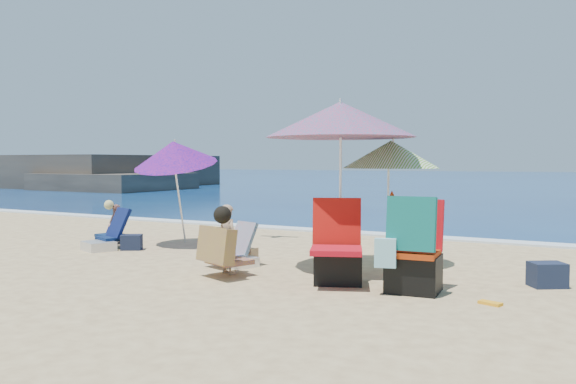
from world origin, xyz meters
The scene contains 18 objects.
ground centered at (0.00, 0.00, 0.00)m, with size 120.00×120.00×0.00m.
sea centered at (0.00, 45.00, -0.05)m, with size 120.00×80.00×0.12m.
foam centered at (0.00, 5.10, 0.02)m, with size 120.00×0.50×0.04m.
headland centered at (-27.29, 19.73, 0.57)m, with size 20.50×11.50×2.60m.
umbrella_turquoise centered at (0.55, 0.98, 2.14)m, with size 2.51×2.51×2.43m.
umbrella_striped centered at (1.03, 1.73, 1.66)m, with size 1.45×1.45×1.89m.
umbrella_blue centered at (-3.10, 1.78, 1.70)m, with size 1.75×1.80×2.08m.
furled_umbrella centered at (1.28, 1.11, 0.64)m, with size 0.15×0.15×1.16m.
chair_navy centered at (-3.89, 0.87, 0.19)m, with size 0.69×0.94×0.72m.
chair_rainbow centered at (-0.94, 0.57, 0.17)m, with size 0.77×0.76×0.65m.
camp_chair_left centered at (0.87, 0.18, 0.33)m, with size 0.88×1.03×1.09m.
camp_chair_right centered at (1.86, 0.14, 0.42)m, with size 0.68×0.82×1.15m.
person_center centered at (-0.67, -0.12, 0.47)m, with size 0.70×0.83×0.97m.
person_left centered at (-4.33, 1.53, 0.37)m, with size 0.53×0.61×0.82m.
bag_navy_a centered at (-3.46, 1.04, 0.13)m, with size 0.42×0.39×0.27m.
bag_tan centered at (-0.97, 0.94, 0.12)m, with size 0.29×0.22×0.23m.
bag_navy_b centered at (3.23, 1.24, 0.15)m, with size 0.51×0.48×0.31m.
orange_item centered at (2.78, -0.04, 0.02)m, with size 0.27×0.18×0.03m.
Camera 1 is at (3.92, -6.64, 1.56)m, focal length 36.83 mm.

